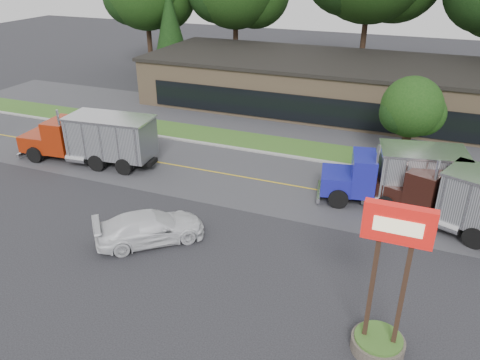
% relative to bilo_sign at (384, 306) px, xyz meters
% --- Properties ---
extents(ground, '(140.00, 140.00, 0.00)m').
position_rel_bilo_sign_xyz_m(ground, '(-10.50, 2.50, -2.02)').
color(ground, '#38383E').
rests_on(ground, ground).
extents(road, '(60.00, 8.00, 0.02)m').
position_rel_bilo_sign_xyz_m(road, '(-10.50, 11.50, -2.02)').
color(road, '#545459').
rests_on(road, ground).
extents(center_line, '(60.00, 0.12, 0.01)m').
position_rel_bilo_sign_xyz_m(center_line, '(-10.50, 11.50, -2.02)').
color(center_line, gold).
rests_on(center_line, ground).
extents(curb, '(60.00, 0.30, 0.12)m').
position_rel_bilo_sign_xyz_m(curb, '(-10.50, 15.70, -2.02)').
color(curb, '#9E9E99').
rests_on(curb, ground).
extents(grass_verge, '(60.00, 3.40, 0.03)m').
position_rel_bilo_sign_xyz_m(grass_verge, '(-10.50, 17.50, -2.02)').
color(grass_verge, '#3A5F20').
rests_on(grass_verge, ground).
extents(far_parking, '(60.00, 7.00, 0.02)m').
position_rel_bilo_sign_xyz_m(far_parking, '(-10.50, 22.50, -2.02)').
color(far_parking, '#545459').
rests_on(far_parking, ground).
extents(strip_mall, '(32.00, 12.00, 4.00)m').
position_rel_bilo_sign_xyz_m(strip_mall, '(-8.50, 28.50, -0.02)').
color(strip_mall, '#987C5D').
rests_on(strip_mall, ground).
extents(bilo_sign, '(2.20, 1.90, 5.95)m').
position_rel_bilo_sign_xyz_m(bilo_sign, '(0.00, 0.00, 0.00)').
color(bilo_sign, '#6B6054').
rests_on(bilo_sign, ground).
extents(evergreen_left, '(4.30, 4.30, 9.78)m').
position_rel_bilo_sign_xyz_m(evergreen_left, '(-26.50, 32.50, 3.35)').
color(evergreen_left, '#382619').
rests_on(evergreen_left, ground).
extents(tree_verge, '(4.15, 3.91, 5.92)m').
position_rel_bilo_sign_xyz_m(tree_verge, '(-0.44, 17.55, 1.74)').
color(tree_verge, '#382619').
rests_on(tree_verge, ground).
extents(dump_truck_red, '(9.70, 3.44, 3.36)m').
position_rel_bilo_sign_xyz_m(dump_truck_red, '(-19.72, 9.93, -0.21)').
color(dump_truck_red, black).
rests_on(dump_truck_red, ground).
extents(dump_truck_blue, '(7.87, 3.93, 3.36)m').
position_rel_bilo_sign_xyz_m(dump_truck_blue, '(-0.44, 11.56, -0.22)').
color(dump_truck_blue, black).
rests_on(dump_truck_blue, ground).
extents(dump_truck_maroon, '(9.41, 5.58, 3.36)m').
position_rel_bilo_sign_xyz_m(dump_truck_maroon, '(3.24, 9.67, -0.21)').
color(dump_truck_maroon, black).
rests_on(dump_truck_maroon, ground).
extents(rally_car, '(5.40, 5.09, 1.53)m').
position_rel_bilo_sign_xyz_m(rally_car, '(-11.31, 3.07, -1.26)').
color(rally_car, silver).
rests_on(rally_car, ground).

